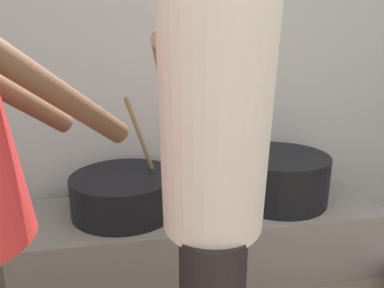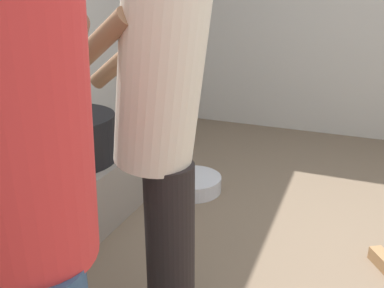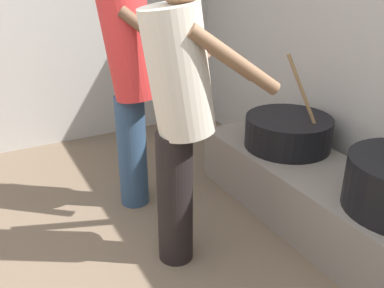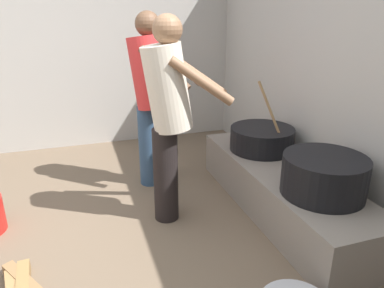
% 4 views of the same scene
% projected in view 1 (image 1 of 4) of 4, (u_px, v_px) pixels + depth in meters
% --- Properties ---
extents(block_enclosure_rear, '(5.43, 0.20, 2.34)m').
position_uv_depth(block_enclosure_rear, '(230.00, 67.00, 2.38)').
color(block_enclosure_rear, '#ADA8A0').
rests_on(block_enclosure_rear, ground_plane).
extents(hearth_ledge, '(2.04, 0.60, 0.40)m').
position_uv_depth(hearth_ledge, '(205.00, 237.00, 2.10)').
color(hearth_ledge, slate).
rests_on(hearth_ledge, ground_plane).
extents(cooking_pot_main, '(0.60, 0.60, 0.67)m').
position_uv_depth(cooking_pot_main, '(125.00, 193.00, 1.98)').
color(cooking_pot_main, black).
rests_on(cooking_pot_main, hearth_ledge).
extents(cooking_pot_secondary, '(0.60, 0.60, 0.29)m').
position_uv_depth(cooking_pot_secondary, '(278.00, 177.00, 2.13)').
color(cooking_pot_secondary, black).
rests_on(cooking_pot_secondary, hearth_ledge).
extents(cook_in_cream_shirt, '(0.45, 0.72, 1.63)m').
position_uv_depth(cook_in_cream_shirt, '(214.00, 182.00, 0.99)').
color(cook_in_cream_shirt, black).
rests_on(cook_in_cream_shirt, ground_plane).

